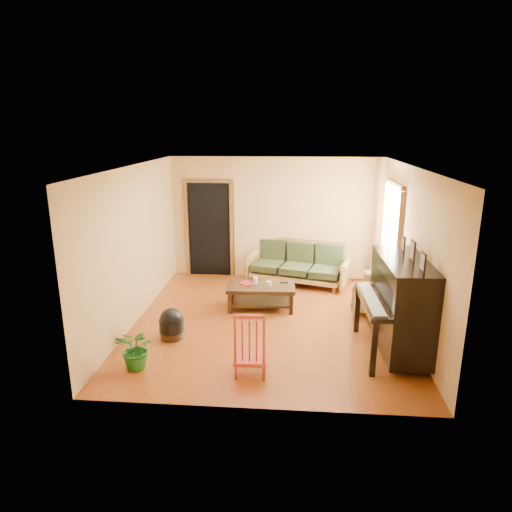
# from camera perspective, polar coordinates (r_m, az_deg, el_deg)

# --- Properties ---
(floor) EXTENTS (5.00, 5.00, 0.00)m
(floor) POSITION_cam_1_polar(r_m,az_deg,el_deg) (7.85, 1.61, -8.19)
(floor) COLOR #672B0D
(floor) RESTS_ON ground
(doorway) EXTENTS (1.08, 0.16, 2.05)m
(doorway) POSITION_cam_1_polar(r_m,az_deg,el_deg) (10.05, -5.86, 3.28)
(doorway) COLOR black
(doorway) RESTS_ON floor
(window) EXTENTS (0.12, 1.36, 1.46)m
(window) POSITION_cam_1_polar(r_m,az_deg,el_deg) (8.82, 16.69, 4.09)
(window) COLOR white
(window) RESTS_ON right_wall
(sofa) EXTENTS (2.24, 1.41, 0.89)m
(sofa) POSITION_cam_1_polar(r_m,az_deg,el_deg) (9.58, 5.15, -0.91)
(sofa) COLOR olive
(sofa) RESTS_ON floor
(coffee_table) EXTENTS (1.25, 0.72, 0.44)m
(coffee_table) POSITION_cam_1_polar(r_m,az_deg,el_deg) (8.32, 0.61, -5.10)
(coffee_table) COLOR black
(coffee_table) RESTS_ON floor
(armchair) EXTENTS (1.14, 1.16, 0.90)m
(armchair) POSITION_cam_1_polar(r_m,az_deg,el_deg) (8.38, 14.95, -3.83)
(armchair) COLOR olive
(armchair) RESTS_ON floor
(piano) EXTENTS (0.99, 1.63, 1.42)m
(piano) POSITION_cam_1_polar(r_m,az_deg,el_deg) (6.89, 17.92, -6.12)
(piano) COLOR black
(piano) RESTS_ON floor
(footstool) EXTENTS (0.51, 0.51, 0.37)m
(footstool) POSITION_cam_1_polar(r_m,az_deg,el_deg) (7.32, -10.50, -8.73)
(footstool) COLOR black
(footstool) RESTS_ON floor
(red_chair) EXTENTS (0.44, 0.48, 0.92)m
(red_chair) POSITION_cam_1_polar(r_m,az_deg,el_deg) (6.13, -0.71, -10.69)
(red_chair) COLOR maroon
(red_chair) RESTS_ON floor
(leaning_frame) EXTENTS (0.43, 0.11, 0.57)m
(leaning_frame) POSITION_cam_1_polar(r_m,az_deg,el_deg) (10.07, 12.14, -1.31)
(leaning_frame) COLOR gold
(leaning_frame) RESTS_ON floor
(ceramic_crock) EXTENTS (0.20, 0.20, 0.24)m
(ceramic_crock) POSITION_cam_1_polar(r_m,az_deg,el_deg) (10.14, 14.39, -2.34)
(ceramic_crock) COLOR #364FA4
(ceramic_crock) RESTS_ON floor
(potted_plant) EXTENTS (0.65, 0.60, 0.59)m
(potted_plant) POSITION_cam_1_polar(r_m,az_deg,el_deg) (6.51, -14.66, -11.15)
(potted_plant) COLOR #1A5E1C
(potted_plant) RESTS_ON floor
(book) EXTENTS (0.28, 0.28, 0.02)m
(book) POSITION_cam_1_polar(r_m,az_deg,el_deg) (8.23, -1.71, -3.62)
(book) COLOR maroon
(book) RESTS_ON coffee_table
(candle) EXTENTS (0.08, 0.08, 0.13)m
(candle) POSITION_cam_1_polar(r_m,az_deg,el_deg) (8.29, -0.07, -3.06)
(candle) COLOR silver
(candle) RESTS_ON coffee_table
(glass_jar) EXTENTS (0.11, 0.11, 0.06)m
(glass_jar) POSITION_cam_1_polar(r_m,az_deg,el_deg) (8.24, 1.63, -3.43)
(glass_jar) COLOR silver
(glass_jar) RESTS_ON coffee_table
(remote) EXTENTS (0.15, 0.06, 0.02)m
(remote) POSITION_cam_1_polar(r_m,az_deg,el_deg) (8.37, 3.52, -3.33)
(remote) COLOR black
(remote) RESTS_ON coffee_table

